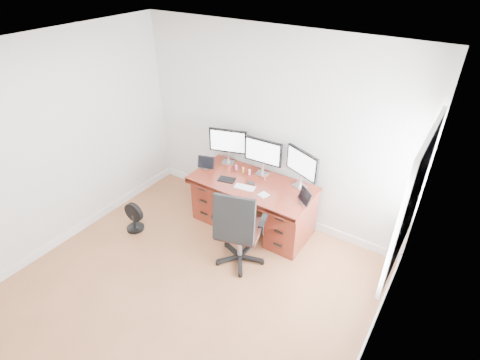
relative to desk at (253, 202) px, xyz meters
The scene contains 19 objects.
ground 1.87m from the desk, 90.00° to the right, with size 4.50×4.50×0.00m, color #925B38.
back_wall 1.04m from the desk, 90.00° to the left, with size 4.00×0.10×2.70m, color silver.
right_wall 2.80m from the desk, 40.79° to the right, with size 0.10×4.50×2.70m.
desk is the anchor object (origin of this frame).
office_chair 0.79m from the desk, 71.44° to the right, with size 0.74×0.74×1.13m.
floor_fan 1.70m from the desk, 143.44° to the right, with size 0.30×0.25×0.43m.
monitor_left 0.93m from the desk, 157.69° to the left, with size 0.53×0.20×0.53m.
monitor_center 0.72m from the desk, 89.98° to the left, with size 0.55×0.15×0.53m.
monitor_right 0.93m from the desk, 22.32° to the left, with size 0.52×0.24×0.53m.
tablet_left 0.87m from the desk, behind, with size 0.25×0.14×0.19m.
tablet_right 0.90m from the desk, ahead, with size 0.23×0.20×0.19m.
keyboard 0.41m from the desk, 94.15° to the right, with size 0.27×0.12×0.01m, color white.
trackpad 0.50m from the desk, 36.31° to the right, with size 0.12×0.12×0.01m, color silver.
drawing_tablet 0.51m from the desk, 153.16° to the right, with size 0.23×0.14×0.01m, color black.
phone 0.36m from the desk, 87.82° to the right, with size 0.12×0.06×0.01m, color black.
figurine_purple 0.55m from the desk, 161.64° to the left, with size 0.04×0.04×0.09m.
figurine_orange 0.48m from the desk, 153.85° to the left, with size 0.04×0.04×0.09m.
figurine_pink 0.44m from the desk, 139.03° to the left, with size 0.04×0.04×0.09m.
figurine_brown 0.43m from the desk, 46.94° to the left, with size 0.04×0.04×0.09m.
Camera 1 is at (2.19, -1.84, 3.49)m, focal length 28.00 mm.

